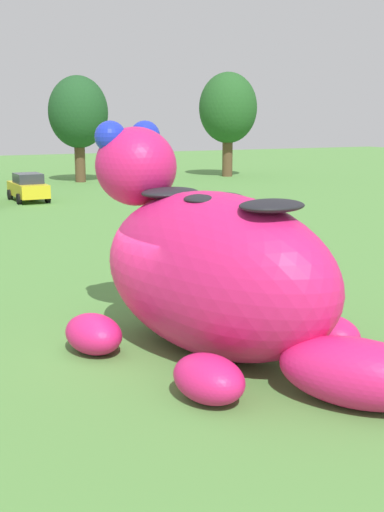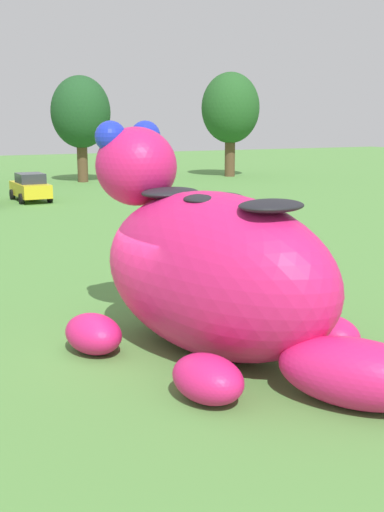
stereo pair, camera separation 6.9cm
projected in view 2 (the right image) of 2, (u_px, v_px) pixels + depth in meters
ground_plane at (137, 348)px, 13.92m from camera, size 160.00×160.00×0.00m
giant_inflatable_creature at (214, 271)px, 13.30m from camera, size 6.63×8.88×4.90m
car_yellow at (30, 187)px, 38.91m from camera, size 1.97×4.11×1.72m
tree_centre_left at (81, 113)px, 50.04m from camera, size 4.70×4.70×8.34m
tree_centre at (230, 109)px, 55.01m from camera, size 5.05×5.05×8.97m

